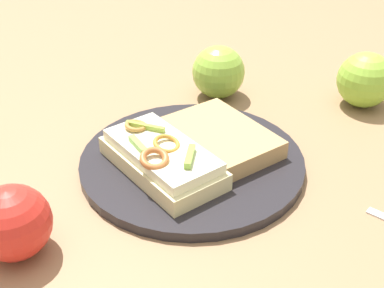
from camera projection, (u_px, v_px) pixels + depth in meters
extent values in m
plane|color=#8D6A49|center=(192.00, 166.00, 0.66)|extent=(2.00, 2.00, 0.00)
cylinder|color=black|center=(192.00, 162.00, 0.66)|extent=(0.28, 0.28, 0.01)
cube|color=beige|center=(162.00, 163.00, 0.62)|extent=(0.17, 0.18, 0.02)
cube|color=#E8EAC3|center=(162.00, 151.00, 0.61)|extent=(0.15, 0.16, 0.01)
torus|color=#BD7F2E|center=(167.00, 144.00, 0.61)|extent=(0.05, 0.05, 0.02)
torus|color=#B56633|center=(154.00, 159.00, 0.58)|extent=(0.04, 0.05, 0.02)
torus|color=#B17C3A|center=(136.00, 126.00, 0.64)|extent=(0.04, 0.04, 0.01)
cube|color=#78AC49|center=(138.00, 145.00, 0.61)|extent=(0.03, 0.03, 0.01)
cube|color=#8CA83C|center=(145.00, 126.00, 0.64)|extent=(0.01, 0.05, 0.01)
cube|color=#7FAA3F|center=(190.00, 156.00, 0.59)|extent=(0.04, 0.01, 0.01)
cube|color=tan|center=(220.00, 138.00, 0.67)|extent=(0.17, 0.18, 0.02)
sphere|color=#8CBD3E|center=(222.00, 72.00, 0.80)|extent=(0.09, 0.09, 0.08)
sphere|color=red|center=(13.00, 222.00, 0.51)|extent=(0.08, 0.08, 0.08)
sphere|color=#8ABF39|center=(365.00, 80.00, 0.78)|extent=(0.11, 0.11, 0.08)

